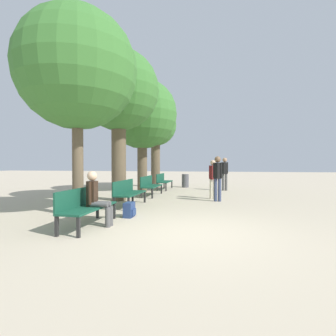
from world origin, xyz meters
TOP-DOWN VIEW (x-y plane):
  - ground_plane at (0.00, 0.00)m, footprint 80.00×80.00m
  - bench_row_0 at (-2.30, 0.11)m, footprint 0.55×1.83m
  - bench_row_1 at (-2.30, 2.95)m, footprint 0.55×1.83m
  - bench_row_2 at (-2.30, 5.78)m, footprint 0.55×1.83m
  - bench_row_3 at (-2.30, 8.61)m, footprint 0.55×1.83m
  - tree_row_0 at (-3.09, 1.18)m, footprint 3.20×3.20m
  - tree_row_1 at (-3.09, 4.15)m, footprint 3.07×3.07m
  - tree_row_2 at (-3.09, 7.29)m, footprint 3.47×3.47m
  - tree_row_3 at (-3.09, 10.12)m, footprint 2.53×2.53m
  - person_seated at (-2.06, 0.20)m, footprint 0.58×0.33m
  - backpack at (-1.66, 1.26)m, footprint 0.26×0.38m
  - pedestrian_near at (0.62, 4.59)m, footprint 0.34×0.30m
  - pedestrian_mid at (0.43, 5.26)m, footprint 0.31×0.27m
  - pedestrian_far at (0.97, 8.64)m, footprint 0.35×0.28m
  - trash_bin at (-1.27, 10.06)m, footprint 0.41×0.41m

SIDE VIEW (x-z plane):
  - ground_plane at x=0.00m, z-range 0.00..0.00m
  - backpack at x=-1.66m, z-range 0.00..0.38m
  - trash_bin at x=-1.27m, z-range 0.00..0.77m
  - bench_row_0 at x=-2.30m, z-range 0.07..0.92m
  - bench_row_1 at x=-2.30m, z-range 0.07..0.92m
  - bench_row_2 at x=-2.30m, z-range 0.07..0.92m
  - bench_row_3 at x=-2.30m, z-range 0.07..0.92m
  - person_seated at x=-2.06m, z-range 0.04..1.28m
  - pedestrian_mid at x=0.43m, z-range 0.11..1.66m
  - pedestrian_near at x=0.62m, z-range 0.12..1.80m
  - pedestrian_far at x=0.97m, z-range 0.12..1.83m
  - tree_row_3 at x=-3.09m, z-range 1.12..6.13m
  - tree_row_2 at x=-3.09m, z-range 1.03..6.64m
  - tree_row_0 at x=-3.09m, z-range 1.15..6.68m
  - tree_row_1 at x=-3.09m, z-range 1.25..6.98m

